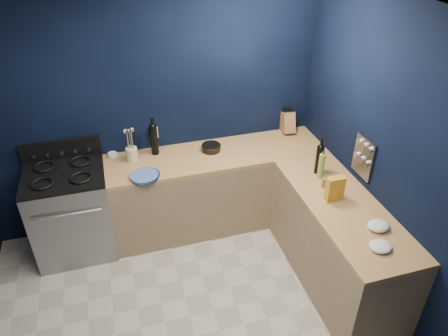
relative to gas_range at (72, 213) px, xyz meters
name	(u,v)px	position (x,y,z in m)	size (l,w,h in m)	color
ceiling	(177,25)	(0.93, -1.42, 2.15)	(3.50, 3.50, 0.02)	silver
wall_back	(151,113)	(0.93, 0.34, 0.84)	(3.50, 0.02, 2.60)	black
wall_right	(407,179)	(2.69, -1.42, 0.84)	(0.02, 3.50, 2.60)	black
cab_back	(217,190)	(1.53, 0.02, -0.03)	(2.30, 0.63, 0.86)	#937B5A
top_back	(217,155)	(1.53, 0.02, 0.42)	(2.30, 0.63, 0.04)	olive
cab_right	(336,244)	(2.37, -1.13, -0.03)	(0.63, 1.67, 0.86)	#937B5A
top_right	(344,207)	(2.37, -1.13, 0.42)	(0.63, 1.67, 0.04)	olive
gas_range	(72,213)	(0.00, 0.00, 0.00)	(0.76, 0.66, 0.92)	gray
oven_door	(72,234)	(0.00, -0.32, -0.01)	(0.59, 0.02, 0.42)	black
cooktop	(63,175)	(0.00, 0.00, 0.48)	(0.76, 0.66, 0.03)	black
backguard	(61,150)	(0.00, 0.30, 0.58)	(0.76, 0.06, 0.20)	black
spice_panel	(364,157)	(2.67, -0.87, 0.72)	(0.02, 0.28, 0.38)	gray
wall_outlet	(154,133)	(0.93, 0.32, 0.62)	(0.09, 0.02, 0.13)	white
plate_stack	(144,176)	(0.75, -0.22, 0.46)	(0.27, 0.27, 0.03)	#395FAD
ramekin	(112,155)	(0.48, 0.27, 0.46)	(0.09, 0.09, 0.04)	white
utensil_crock	(132,154)	(0.67, 0.13, 0.51)	(0.12, 0.12, 0.14)	beige
wine_bottle_back	(154,140)	(0.91, 0.20, 0.60)	(0.08, 0.08, 0.32)	black
lemon_basket	(211,148)	(1.49, 0.09, 0.48)	(0.19, 0.19, 0.07)	black
knife_block	(287,122)	(2.43, 0.27, 0.56)	(0.13, 0.21, 0.23)	olive
wine_bottle_right	(319,160)	(2.37, -0.61, 0.58)	(0.07, 0.07, 0.29)	black
oil_bottle	(321,166)	(2.36, -0.69, 0.57)	(0.06, 0.06, 0.25)	#83A83B
spice_jar_near	(324,183)	(2.31, -0.84, 0.49)	(0.04, 0.04, 0.09)	olive
spice_jar_far	(330,194)	(2.29, -1.02, 0.49)	(0.05, 0.05, 0.09)	olive
crouton_bag	(335,189)	(2.31, -1.03, 0.56)	(0.16, 0.07, 0.23)	#AA3C18
towel_front	(378,226)	(2.46, -1.49, 0.47)	(0.18, 0.16, 0.06)	white
towel_end	(380,246)	(2.35, -1.70, 0.47)	(0.17, 0.16, 0.05)	white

